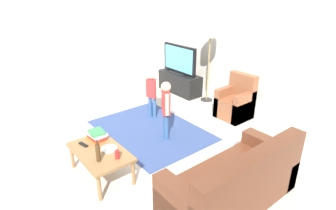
{
  "coord_description": "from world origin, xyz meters",
  "views": [
    {
      "loc": [
        3.43,
        -2.15,
        2.55
      ],
      "look_at": [
        0.0,
        0.6,
        0.65
      ],
      "focal_mm": 29.98,
      "sensor_mm": 36.0,
      "label": 1
    }
  ],
  "objects_px": {
    "tv": "(179,60)",
    "coffee_table": "(100,153)",
    "child_center": "(166,105)",
    "plate": "(109,149)",
    "floor_lamp": "(210,34)",
    "armchair": "(236,103)",
    "bottle": "(98,152)",
    "couch": "(236,186)",
    "tv_stand": "(180,83)",
    "soda_can": "(117,154)",
    "book_stack": "(97,135)",
    "tv_remote": "(83,144)",
    "child_near_tv": "(152,90)"
  },
  "relations": [
    {
      "from": "couch",
      "to": "tv_stand",
      "type": "bearing_deg",
      "value": 148.91
    },
    {
      "from": "armchair",
      "to": "tv_stand",
      "type": "bearing_deg",
      "value": 178.76
    },
    {
      "from": "tv",
      "to": "bottle",
      "type": "height_order",
      "value": "tv"
    },
    {
      "from": "child_center",
      "to": "soda_can",
      "type": "distance_m",
      "value": 1.44
    },
    {
      "from": "tv_remote",
      "to": "bottle",
      "type": "bearing_deg",
      "value": -12.16
    },
    {
      "from": "child_center",
      "to": "plate",
      "type": "distance_m",
      "value": 1.34
    },
    {
      "from": "couch",
      "to": "bottle",
      "type": "distance_m",
      "value": 1.79
    },
    {
      "from": "tv",
      "to": "coffee_table",
      "type": "bearing_deg",
      "value": -58.59
    },
    {
      "from": "child_near_tv",
      "to": "book_stack",
      "type": "xyz_separation_m",
      "value": [
        0.83,
        -1.61,
        -0.1
      ]
    },
    {
      "from": "child_center",
      "to": "book_stack",
      "type": "relative_size",
      "value": 3.44
    },
    {
      "from": "tv_remote",
      "to": "coffee_table",
      "type": "bearing_deg",
      "value": 11.04
    },
    {
      "from": "tv",
      "to": "child_near_tv",
      "type": "xyz_separation_m",
      "value": [
        0.76,
        -1.38,
        -0.26
      ]
    },
    {
      "from": "child_center",
      "to": "book_stack",
      "type": "height_order",
      "value": "child_center"
    },
    {
      "from": "floor_lamp",
      "to": "child_center",
      "type": "distance_m",
      "value": 2.21
    },
    {
      "from": "armchair",
      "to": "bottle",
      "type": "bearing_deg",
      "value": -84.89
    },
    {
      "from": "tv_stand",
      "to": "armchair",
      "type": "height_order",
      "value": "armchair"
    },
    {
      "from": "tv_remote",
      "to": "plate",
      "type": "relative_size",
      "value": 0.77
    },
    {
      "from": "child_center",
      "to": "bottle",
      "type": "relative_size",
      "value": 3.39
    },
    {
      "from": "couch",
      "to": "plate",
      "type": "xyz_separation_m",
      "value": [
        -1.52,
        -0.9,
        0.14
      ]
    },
    {
      "from": "child_near_tv",
      "to": "bottle",
      "type": "distance_m",
      "value": 2.27
    },
    {
      "from": "floor_lamp",
      "to": "armchair",
      "type": "bearing_deg",
      "value": -10.77
    },
    {
      "from": "tv",
      "to": "soda_can",
      "type": "height_order",
      "value": "tv"
    },
    {
      "from": "tv",
      "to": "armchair",
      "type": "height_order",
      "value": "tv"
    },
    {
      "from": "plate",
      "to": "armchair",
      "type": "bearing_deg",
      "value": 92.23
    },
    {
      "from": "armchair",
      "to": "bottle",
      "type": "height_order",
      "value": "armchair"
    },
    {
      "from": "floor_lamp",
      "to": "child_center",
      "type": "xyz_separation_m",
      "value": [
        0.79,
        -1.86,
        -0.91
      ]
    },
    {
      "from": "tv",
      "to": "child_center",
      "type": "distance_m",
      "value": 2.33
    },
    {
      "from": "tv_stand",
      "to": "soda_can",
      "type": "height_order",
      "value": "soda_can"
    },
    {
      "from": "armchair",
      "to": "soda_can",
      "type": "xyz_separation_m",
      "value": [
        0.38,
        -2.97,
        0.18
      ]
    },
    {
      "from": "plate",
      "to": "couch",
      "type": "bearing_deg",
      "value": 30.8
    },
    {
      "from": "couch",
      "to": "armchair",
      "type": "bearing_deg",
      "value": 128.64
    },
    {
      "from": "child_center",
      "to": "plate",
      "type": "height_order",
      "value": "child_center"
    },
    {
      "from": "child_center",
      "to": "plate",
      "type": "relative_size",
      "value": 4.79
    },
    {
      "from": "tv",
      "to": "couch",
      "type": "bearing_deg",
      "value": -30.83
    },
    {
      "from": "tv_stand",
      "to": "plate",
      "type": "distance_m",
      "value": 3.56
    },
    {
      "from": "child_center",
      "to": "tv_remote",
      "type": "bearing_deg",
      "value": -89.88
    },
    {
      "from": "bottle",
      "to": "coffee_table",
      "type": "bearing_deg",
      "value": 151.39
    },
    {
      "from": "book_stack",
      "to": "plate",
      "type": "distance_m",
      "value": 0.35
    },
    {
      "from": "child_center",
      "to": "tv_remote",
      "type": "height_order",
      "value": "child_center"
    },
    {
      "from": "soda_can",
      "to": "couch",
      "type": "bearing_deg",
      "value": 36.54
    },
    {
      "from": "couch",
      "to": "soda_can",
      "type": "relative_size",
      "value": 15.0
    },
    {
      "from": "floor_lamp",
      "to": "tv",
      "type": "bearing_deg",
      "value": -168.01
    },
    {
      "from": "tv_stand",
      "to": "bottle",
      "type": "bearing_deg",
      "value": -56.89
    },
    {
      "from": "tv_stand",
      "to": "book_stack",
      "type": "xyz_separation_m",
      "value": [
        1.59,
        -3.0,
        0.25
      ]
    },
    {
      "from": "soda_can",
      "to": "tv",
      "type": "bearing_deg",
      "value": 126.44
    },
    {
      "from": "tv_stand",
      "to": "couch",
      "type": "distance_m",
      "value": 4.03
    },
    {
      "from": "armchair",
      "to": "bottle",
      "type": "relative_size",
      "value": 2.9
    },
    {
      "from": "child_near_tv",
      "to": "armchair",
      "type": "bearing_deg",
      "value": 52.01
    },
    {
      "from": "couch",
      "to": "child_near_tv",
      "type": "relative_size",
      "value": 1.83
    },
    {
      "from": "couch",
      "to": "tv",
      "type": "bearing_deg",
      "value": 149.17
    }
  ]
}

